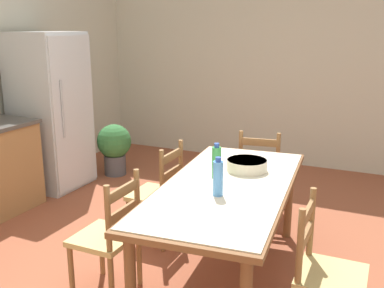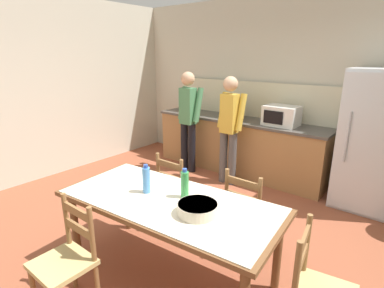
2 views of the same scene
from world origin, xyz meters
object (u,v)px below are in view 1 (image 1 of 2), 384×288
Objects in this scene: potted_plant at (114,146)px; serving_bowl at (247,164)px; dining_table at (227,194)px; chair_side_far_left at (109,237)px; chair_side_near_left at (325,273)px; refrigerator at (51,111)px; bottle_off_centre at (216,162)px; chair_head_end at (260,174)px; bottle_near_centre at (218,178)px; chair_side_far_right at (159,194)px.

serving_bowl is at bearing -122.23° from potted_plant.
dining_table is 0.90m from chair_side_far_left.
dining_table is 0.90m from chair_side_near_left.
refrigerator is at bearing -130.14° from chair_side_far_left.
chair_side_near_left is at bearing -134.12° from serving_bowl.
bottle_off_centre reaches higher than chair_side_far_left.
chair_head_end is (1.19, -0.00, -0.46)m from bottle_off_centre.
chair_side_far_right is at bearing 52.45° from bottle_near_centre.
chair_side_far_left is at bearing 110.49° from bottle_near_centre.
refrigerator is 2.01× the size of chair_side_near_left.
chair_side_far_left is (-0.86, 0.73, -0.39)m from serving_bowl.
bottle_near_centre is 0.90m from chair_side_far_left.
chair_head_end is at bearing 5.21° from bottle_near_centre.
bottle_near_centre is at bearing -132.06° from potted_plant.
chair_side_far_right is at bearing -134.35° from potted_plant.
chair_head_end is at bearing 28.07° from chair_side_near_left.
bottle_off_centre is at bearing 80.60° from chair_head_end.
refrigerator is 2.56m from chair_head_end.
chair_side_far_right is (0.74, 1.56, 0.00)m from chair_side_near_left.
refrigerator is 2.01× the size of chair_head_end.
chair_side_far_left and chair_side_near_left have the same top height.
bottle_off_centre is at bearing 23.29° from bottle_near_centre.
chair_side_near_left is 1.72m from chair_side_far_right.
chair_side_near_left is (0.14, -1.47, 0.00)m from chair_side_far_left.
chair_head_end is (1.27, 0.12, -0.26)m from dining_table.
bottle_off_centre reaches higher than chair_side_near_left.
refrigerator is 6.76× the size of bottle_off_centre.
chair_side_near_left is (-0.46, -0.90, -0.46)m from bottle_off_centre.
bottle_off_centre reaches higher than serving_bowl.
refrigerator is 2.05m from chair_side_far_right.
serving_bowl is at bearing 90.11° from chair_head_end.
dining_table is at bearing 126.55° from chair_side_far_left.
bottle_near_centre is 1.59m from chair_head_end.
potted_plant is at bearing 47.94° from bottle_near_centre.
chair_side_near_left and chair_head_end have the same top height.
serving_bowl is 1.11m from chair_side_near_left.
chair_side_far_right is at bearing 64.56° from dining_table.
dining_table is 7.58× the size of bottle_near_centre.
chair_head_end and chair_side_far_right have the same top height.
chair_side_far_right is at bearing -112.05° from refrigerator.
bottle_near_centre is at bearing -117.25° from refrigerator.
refrigerator reaches higher than chair_side_far_left.
dining_table is 2.25× the size of chair_side_far_left.
bottle_off_centre is 0.30× the size of chair_side_far_left.
refrigerator is at bearing -5.63° from chair_head_end.
bottle_off_centre reaches higher than chair_side_far_right.
serving_bowl is 0.35× the size of chair_side_near_left.
refrigerator is at bearing 62.75° from bottle_near_centre.
bottle_near_centre is 0.36m from bottle_off_centre.
chair_side_far_right is at bearing 44.60° from chair_head_end.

